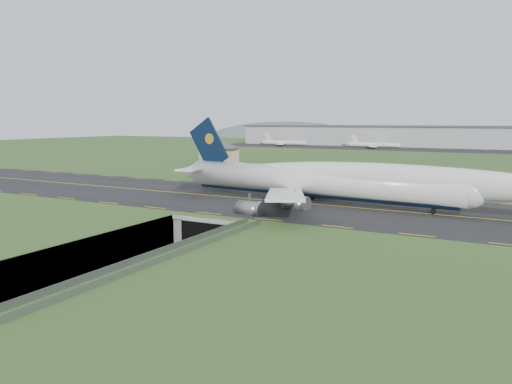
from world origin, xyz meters
The scene contains 10 objects.
ground centered at (0.00, 0.00, 0.00)m, with size 900.00×900.00×0.00m, color #305823.
airfield_deck centered at (0.00, 0.00, 3.00)m, with size 800.00×800.00×6.00m, color gray.
trench_road centered at (0.00, -7.50, 0.10)m, with size 12.00×75.00×0.20m, color slate.
taxiway centered at (0.00, 33.00, 6.09)m, with size 800.00×44.00×0.18m, color black.
tunnel_portal centered at (0.00, 16.71, 3.33)m, with size 17.00×22.30×6.00m.
guideway centered at (11.00, -19.11, 5.32)m, with size 3.00×53.00×7.05m.
jumbo_jet centered at (18.69, 34.91, 11.58)m, with size 98.24×62.32×20.70m.
shuttle_tram centered at (1.23, 3.71, 1.54)m, with size 2.82×6.87×2.79m.
service_building centered at (-67.99, 119.42, 12.17)m, with size 23.38×23.38×10.41m.
cargo_terminal centered at (-0.20, 299.41, 13.96)m, with size 320.00×67.00×15.60m.
Camera 1 is at (55.05, -72.87, 25.31)m, focal length 35.00 mm.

